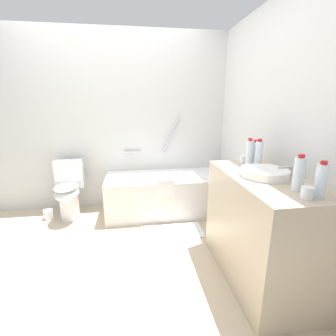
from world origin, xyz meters
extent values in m
plane|color=#C1AD8E|center=(0.00, 0.00, 0.00)|extent=(4.12, 4.12, 0.00)
cube|color=silver|center=(0.00, 1.27, 1.17)|extent=(3.52, 0.10, 2.34)
cube|color=silver|center=(1.61, 0.00, 1.17)|extent=(0.10, 2.83, 2.34)
cube|color=white|center=(0.70, 0.88, 0.26)|extent=(1.57, 0.67, 0.51)
cube|color=white|center=(0.70, 0.88, 0.47)|extent=(1.29, 0.48, 0.09)
cylinder|color=#BABABF|center=(1.31, 0.88, 0.55)|extent=(0.09, 0.03, 0.03)
cylinder|color=#BABABF|center=(0.81, 1.19, 1.01)|extent=(0.25, 0.03, 0.49)
cylinder|color=#BABABF|center=(0.27, 1.19, 0.78)|extent=(0.22, 0.03, 0.03)
cube|color=white|center=(0.64, 0.56, 0.46)|extent=(0.22, 0.03, 0.20)
cylinder|color=white|center=(-0.55, 0.86, 0.18)|extent=(0.23, 0.23, 0.36)
ellipsoid|color=white|center=(-0.55, 0.81, 0.36)|extent=(0.30, 0.41, 0.14)
ellipsoid|color=white|center=(-0.55, 0.81, 0.45)|extent=(0.29, 0.39, 0.02)
cube|color=white|center=(-0.56, 1.05, 0.54)|extent=(0.35, 0.18, 0.36)
cylinder|color=silver|center=(-0.56, 1.05, 0.73)|extent=(0.03, 0.03, 0.01)
cube|color=tan|center=(1.28, -0.46, 0.45)|extent=(0.55, 1.10, 0.89)
cylinder|color=white|center=(1.27, -0.46, 0.92)|extent=(0.35, 0.35, 0.06)
cylinder|color=silver|center=(1.48, -0.46, 0.93)|extent=(0.02, 0.02, 0.07)
cylinder|color=silver|center=(1.43, -0.46, 0.96)|extent=(0.11, 0.02, 0.02)
cylinder|color=silver|center=(1.48, -0.52, 0.91)|extent=(0.03, 0.03, 0.04)
cylinder|color=silver|center=(1.48, -0.40, 0.91)|extent=(0.03, 0.03, 0.04)
cylinder|color=silver|center=(1.35, -0.13, 1.00)|extent=(0.06, 0.06, 0.21)
cylinder|color=red|center=(1.35, -0.13, 1.11)|extent=(0.04, 0.04, 0.02)
cylinder|color=silver|center=(1.32, -0.77, 1.00)|extent=(0.07, 0.07, 0.22)
cylinder|color=red|center=(1.32, -0.77, 1.12)|extent=(0.04, 0.04, 0.02)
cylinder|color=silver|center=(1.34, -0.23, 1.01)|extent=(0.06, 0.06, 0.23)
cylinder|color=red|center=(1.34, -0.23, 1.14)|extent=(0.04, 0.04, 0.02)
cylinder|color=silver|center=(1.36, -0.90, 0.99)|extent=(0.06, 0.06, 0.20)
cylinder|color=red|center=(1.36, -0.90, 1.11)|extent=(0.04, 0.04, 0.02)
cylinder|color=silver|center=(1.36, -0.01, 1.00)|extent=(0.06, 0.06, 0.21)
cylinder|color=red|center=(1.36, -0.01, 1.11)|extent=(0.03, 0.03, 0.02)
cylinder|color=silver|center=(1.28, -0.17, 1.01)|extent=(0.06, 0.06, 0.23)
cylinder|color=red|center=(1.28, -0.17, 1.13)|extent=(0.03, 0.03, 0.02)
cylinder|color=white|center=(1.28, -0.91, 0.93)|extent=(0.07, 0.07, 0.08)
cylinder|color=white|center=(1.28, -0.06, 0.93)|extent=(0.06, 0.06, 0.08)
cube|color=white|center=(0.69, 0.34, 0.01)|extent=(0.70, 0.34, 0.01)
cylinder|color=white|center=(-0.82, 0.88, 0.06)|extent=(0.11, 0.11, 0.13)
camera|label=1|loc=(0.29, -2.08, 1.44)|focal=25.44mm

